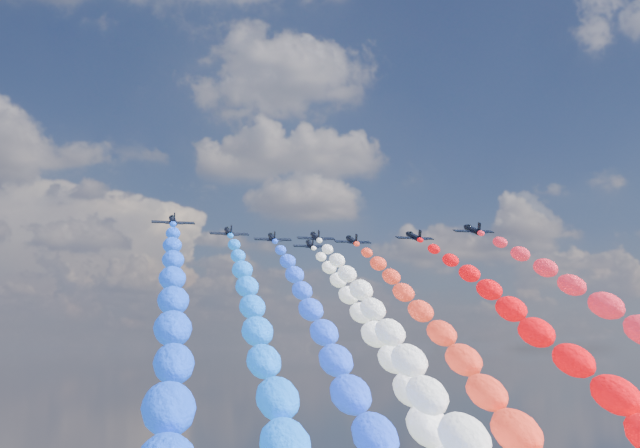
{
  "coord_description": "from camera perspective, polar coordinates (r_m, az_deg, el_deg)",
  "views": [
    {
      "loc": [
        -30.52,
        -157.12,
        87.53
      ],
      "look_at": [
        0.0,
        4.0,
        113.0
      ],
      "focal_mm": 45.25,
      "sensor_mm": 36.0,
      "label": 1
    }
  ],
  "objects": [
    {
      "name": "trail_4",
      "position": [
        121.89,
        4.39,
        -9.62
      ],
      "size": [
        5.71,
        119.75,
        53.48
      ],
      "primitive_type": null,
      "color": "white"
    },
    {
      "name": "jet_6",
      "position": [
        171.19,
        6.65,
        -0.89
      ],
      "size": [
        8.25,
        11.04,
        5.31
      ],
      "primitive_type": null,
      "rotation": [
        0.3,
        0.0,
        0.04
      ],
      "color": "black"
    },
    {
      "name": "jet_3",
      "position": [
        170.43,
        -0.31,
        -0.91
      ],
      "size": [
        7.97,
        10.84,
        5.31
      ],
      "primitive_type": null,
      "rotation": [
        0.3,
        0.0,
        -0.01
      ],
      "color": "black"
    },
    {
      "name": "jet_7",
      "position": [
        163.1,
        10.74,
        -0.4
      ],
      "size": [
        8.13,
        10.96,
        5.31
      ],
      "primitive_type": null,
      "rotation": [
        0.3,
        0.0,
        -0.03
      ],
      "color": "black"
    },
    {
      "name": "trail_1",
      "position": [
        101.93,
        -4.06,
        -9.78
      ],
      "size": [
        5.71,
        119.75,
        53.48
      ],
      "primitive_type": null,
      "color": "#1066FF"
    },
    {
      "name": "trail_6",
      "position": [
        112.62,
        16.33,
        -9.36
      ],
      "size": [
        5.71,
        119.75,
        53.48
      ],
      "primitive_type": null,
      "color": "#EE060D"
    },
    {
      "name": "trail_3",
      "position": [
        109.1,
        5.59,
        -9.7
      ],
      "size": [
        5.71,
        119.75,
        53.48
      ],
      "primitive_type": null,
      "color": "silver"
    },
    {
      "name": "jet_2",
      "position": [
        172.29,
        -3.38,
        -0.98
      ],
      "size": [
        7.93,
        10.81,
        5.31
      ],
      "primitive_type": null,
      "rotation": [
        0.3,
        0.0,
        -0.01
      ],
      "color": "black"
    },
    {
      "name": "jet_4",
      "position": [
        183.28,
        -0.69,
        -1.47
      ],
      "size": [
        8.18,
        10.99,
        5.31
      ],
      "primitive_type": null,
      "rotation": [
        0.3,
        0.0,
        -0.03
      ],
      "color": "black"
    },
    {
      "name": "jet_0",
      "position": [
        151.5,
        -10.36,
        0.23
      ],
      "size": [
        8.5,
        11.22,
        5.31
      ],
      "primitive_type": null,
      "rotation": [
        0.3,
        0.0,
        0.06
      ],
      "color": "black"
    },
    {
      "name": "trail_0",
      "position": [
        88.4,
        -10.47,
        -9.81
      ],
      "size": [
        5.71,
        119.75,
        53.48
      ],
      "primitive_type": null,
      "color": "blue"
    },
    {
      "name": "jet_1",
      "position": [
        164.63,
        -6.46,
        -0.58
      ],
      "size": [
        8.39,
        11.14,
        5.31
      ],
      "primitive_type": null,
      "rotation": [
        0.3,
        0.0,
        0.05
      ],
      "color": "black"
    },
    {
      "name": "jet_5",
      "position": [
        176.19,
        2.28,
        -1.17
      ],
      "size": [
        8.04,
        10.89,
        5.31
      ],
      "primitive_type": null,
      "rotation": [
        0.3,
        0.0,
        0.02
      ],
      "color": "black"
    },
    {
      "name": "trail_5",
      "position": [
        115.74,
        9.29,
        -9.57
      ],
      "size": [
        5.71,
        119.75,
        53.48
      ],
      "primitive_type": null,
      "color": "#F73522"
    },
    {
      "name": "trail_2",
      "position": [
        110.18,
        0.65,
        -9.73
      ],
      "size": [
        5.71,
        119.75,
        53.48
      ],
      "primitive_type": null,
      "color": "#1C45F7"
    }
  ]
}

